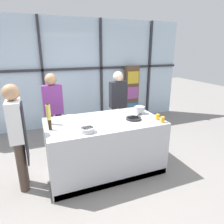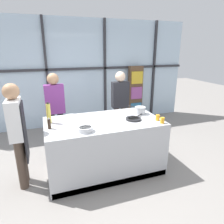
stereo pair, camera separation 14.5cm
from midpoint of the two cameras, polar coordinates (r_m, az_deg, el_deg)
ground_plane at (r=3.72m, az=-1.09°, el=-15.74°), size 18.00×18.00×0.00m
back_window_wall at (r=5.49m, az=-9.20°, el=10.72°), size 6.40×0.10×2.80m
bookshelf at (r=5.93m, az=7.35°, el=5.31°), size 0.41×0.19×1.58m
demo_island at (r=3.49m, az=-1.10°, el=-9.51°), size 1.90×1.05×0.91m
chef at (r=3.19m, az=-24.21°, el=-4.85°), size 0.22×0.41×1.61m
spectator_far_left at (r=4.15m, az=-14.94°, el=1.42°), size 0.38×0.22×1.60m
spectator_center_left at (r=4.47m, az=3.23°, el=2.98°), size 0.37×0.22×1.58m
frying_pan at (r=3.38m, az=7.45°, el=-1.88°), size 0.41×0.33×0.03m
saucepan at (r=3.68m, az=9.14°, el=0.53°), size 0.25×0.31×0.13m
white_plate at (r=3.57m, az=-10.60°, el=-1.15°), size 0.23×0.23×0.01m
mixing_bowl at (r=2.89m, az=-6.20°, el=-4.88°), size 0.22×0.22×0.07m
oil_bottle at (r=3.29m, az=-16.46°, el=-0.37°), size 0.07×0.07×0.34m
pepper_grinder at (r=3.08m, az=-16.22°, el=-3.26°), size 0.05×0.05×0.17m
juice_glass_near at (r=3.30m, az=15.41°, el=-2.32°), size 0.07×0.07×0.10m
juice_glass_far at (r=3.41m, az=14.10°, el=-1.57°), size 0.07×0.07×0.10m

